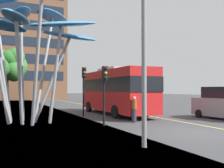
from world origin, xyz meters
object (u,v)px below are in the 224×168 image
(leaf_sculpture, at_px, (28,21))
(pedestrian, at_px, (134,109))
(car_parked_mid, at_px, (222,104))
(street_lamp, at_px, (151,3))
(red_bus, at_px, (115,89))
(traffic_light_kerb_far, at_px, (84,81))
(traffic_light_kerb_near, at_px, (105,83))

(leaf_sculpture, xyz_separation_m, pedestrian, (6.20, -2.72, -5.60))
(car_parked_mid, height_order, street_lamp, street_lamp)
(car_parked_mid, relative_size, street_lamp, 0.51)
(red_bus, distance_m, car_parked_mid, 8.28)
(car_parked_mid, bearing_deg, red_bus, 131.91)
(red_bus, distance_m, pedestrian, 5.48)
(traffic_light_kerb_far, distance_m, pedestrian, 5.34)
(leaf_sculpture, distance_m, traffic_light_kerb_near, 6.51)
(traffic_light_kerb_near, bearing_deg, red_bus, 59.85)
(traffic_light_kerb_far, height_order, street_lamp, street_lamp)
(leaf_sculpture, height_order, pedestrian, leaf_sculpture)
(red_bus, height_order, street_lamp, street_lamp)
(red_bus, bearing_deg, traffic_light_kerb_far, -169.02)
(traffic_light_kerb_far, bearing_deg, street_lamp, -94.76)
(leaf_sculpture, xyz_separation_m, traffic_light_kerb_near, (3.85, -3.47, -3.94))
(red_bus, relative_size, traffic_light_kerb_near, 2.96)
(traffic_light_kerb_far, relative_size, car_parked_mid, 0.87)
(traffic_light_kerb_far, height_order, car_parked_mid, traffic_light_kerb_far)
(red_bus, relative_size, street_lamp, 1.20)
(red_bus, relative_size, traffic_light_kerb_far, 2.67)
(traffic_light_kerb_near, distance_m, street_lamp, 6.19)
(leaf_sculpture, height_order, traffic_light_kerb_near, leaf_sculpture)
(traffic_light_kerb_far, xyz_separation_m, pedestrian, (1.84, -4.64, -1.92))
(pedestrian, bearing_deg, car_parked_mid, -7.80)
(red_bus, relative_size, car_parked_mid, 2.33)
(pedestrian, bearing_deg, traffic_light_kerb_near, -162.32)
(car_parked_mid, distance_m, street_lamp, 11.56)
(traffic_light_kerb_far, xyz_separation_m, street_lamp, (-0.91, -10.87, 2.58))
(red_bus, xyz_separation_m, traffic_light_kerb_near, (-3.46, -5.96, 0.37))
(street_lamp, distance_m, pedestrian, 8.16)
(car_parked_mid, bearing_deg, traffic_light_kerb_near, 179.02)
(leaf_sculpture, relative_size, pedestrian, 5.72)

